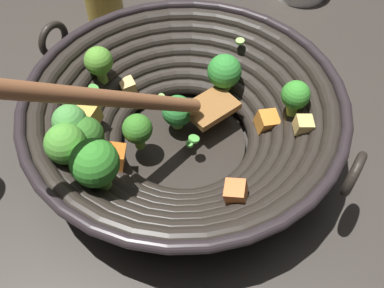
{
  "coord_description": "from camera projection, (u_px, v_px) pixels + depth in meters",
  "views": [
    {
      "loc": [
        -0.17,
        0.33,
        0.48
      ],
      "look_at": [
        -0.02,
        0.01,
        0.03
      ],
      "focal_mm": 39.74,
      "sensor_mm": 36.0,
      "label": 1
    }
  ],
  "objects": [
    {
      "name": "wok",
      "position": [
        182.0,
        115.0,
        0.55
      ],
      "size": [
        0.45,
        0.41,
        0.26
      ],
      "color": "black",
      "rests_on": "ground"
    },
    {
      "name": "ground_plane",
      "position": [
        185.0,
        145.0,
        0.61
      ],
      "size": [
        4.0,
        4.0,
        0.0
      ],
      "primitive_type": "plane",
      "color": "#332D28"
    }
  ]
}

